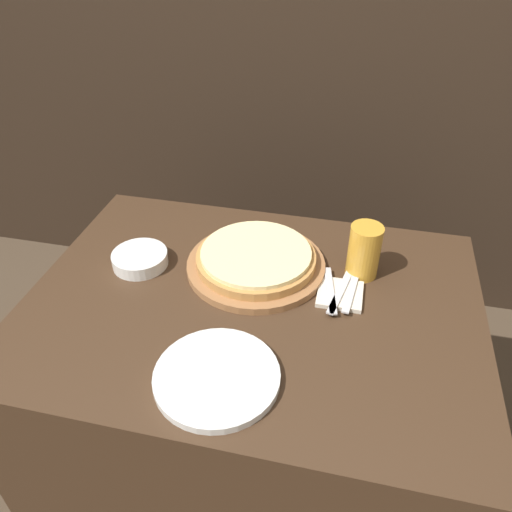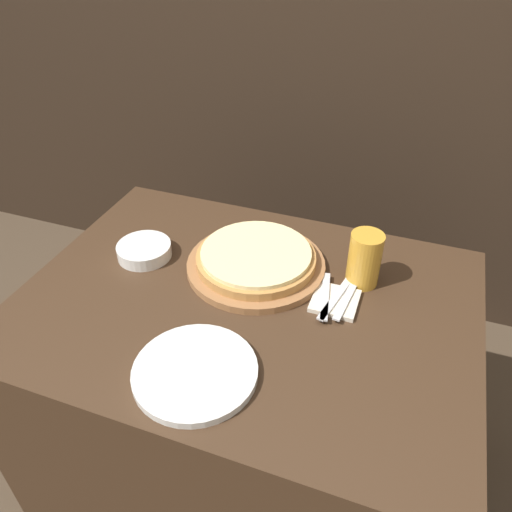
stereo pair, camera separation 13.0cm
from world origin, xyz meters
name	(u,v)px [view 2 (the right image)]	position (x,y,z in m)	size (l,w,h in m)	color
ground_plane	(248,458)	(0.00, 0.00, 0.00)	(12.00, 12.00, 0.00)	#473828
dining_table	(247,391)	(0.00, 0.00, 0.35)	(1.11, 0.81, 0.70)	#3D2819
pizza_on_board	(256,260)	(-0.02, 0.13, 0.73)	(0.37, 0.37, 0.06)	#99663D
beer_glass	(365,257)	(0.25, 0.17, 0.78)	(0.08, 0.08, 0.14)	gold
dinner_plate	(195,372)	(-0.01, -0.25, 0.71)	(0.26, 0.26, 0.02)	silver
side_bowl	(144,250)	(-0.32, 0.07, 0.72)	(0.15, 0.15, 0.04)	silver
napkin_stack	(335,301)	(0.21, 0.06, 0.71)	(0.11, 0.11, 0.01)	beige
fork	(325,296)	(0.18, 0.06, 0.72)	(0.05, 0.17, 0.00)	silver
dinner_knife	(335,298)	(0.21, 0.06, 0.72)	(0.05, 0.17, 0.00)	silver
spoon	(346,301)	(0.23, 0.06, 0.72)	(0.03, 0.15, 0.00)	silver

